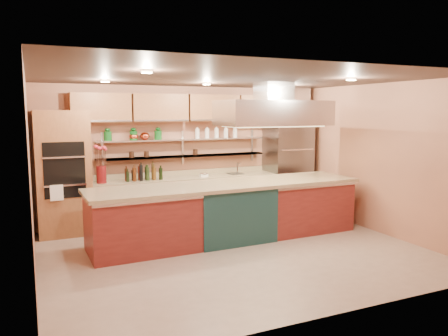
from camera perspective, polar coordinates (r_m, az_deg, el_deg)
name	(u,v)px	position (r m, az deg, el deg)	size (l,w,h in m)	color
floor	(235,252)	(7.31, 1.38, -10.88)	(6.00, 5.00, 0.02)	tan
ceiling	(235,78)	(6.95, 1.46, 11.67)	(6.00, 5.00, 0.02)	black
wall_back	(184,153)	(9.30, -5.20, 1.94)	(6.00, 0.04, 2.80)	#AC6F51
wall_front	(334,194)	(4.88, 14.12, -3.28)	(6.00, 0.04, 2.80)	#AC6F51
wall_left	(31,179)	(6.33, -23.95, -1.27)	(0.04, 5.00, 2.80)	#AC6F51
wall_right	(379,159)	(8.70, 19.57, 1.17)	(0.04, 5.00, 2.80)	#AC6F51
oven_stack	(64,173)	(8.54, -20.23, -0.67)	(0.95, 0.64, 2.30)	#995E37
refrigerator	(288,166)	(10.03, 8.32, 0.29)	(0.95, 0.72, 2.10)	slate
back_counter	(187,199)	(9.14, -4.82, -4.08)	(3.84, 0.64, 0.93)	tan
wall_shelf_lower	(184,156)	(9.17, -5.23, 1.55)	(3.60, 0.26, 0.03)	silver
wall_shelf_upper	(184,139)	(9.14, -5.26, 3.73)	(3.60, 0.26, 0.03)	silver
upper_cabinets	(187,108)	(9.09, -4.91, 7.82)	(4.60, 0.36, 0.55)	#995E37
range_hood	(273,113)	(8.06, 6.45, 7.14)	(2.00, 1.00, 0.45)	silver
ceiling_downlights	(230,81)	(7.13, 0.75, 11.32)	(4.00, 2.80, 0.02)	#FFE5A5
island	(228,211)	(7.85, 0.56, -5.66)	(4.86, 1.06, 1.02)	maroon
flower_vase	(101,174)	(8.58, -15.72, -0.82)	(0.18, 0.18, 0.33)	#5E0E11
oil_bottle_cluster	(144,174)	(8.74, -10.42, -0.78)	(0.78, 0.22, 0.25)	black
kitchen_scale	(204,174)	(9.13, -2.67, -0.82)	(0.16, 0.12, 0.09)	white
bar_faucet	(237,168)	(9.53, 1.74, -0.03)	(0.03, 0.03, 0.23)	silver
copper_kettle	(145,136)	(8.90, -10.29, 4.14)	(0.19, 0.19, 0.15)	#CB4B2F
green_canister	(158,136)	(8.97, -8.58, 4.22)	(0.13, 0.13, 0.16)	#104F18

